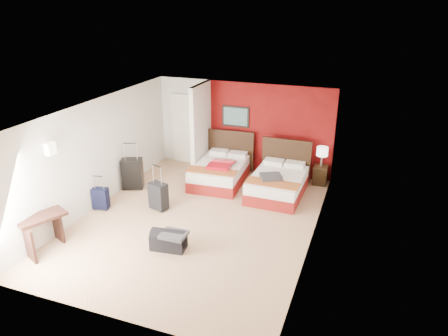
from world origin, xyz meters
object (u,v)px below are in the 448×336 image
at_px(suitcase_charcoal, 159,197).
at_px(duffel_bag, 169,241).
at_px(suitcase_black, 133,175).
at_px(nightstand, 320,175).
at_px(suitcase_navy, 101,199).
at_px(desk, 44,233).
at_px(table_lamp, 322,157).
at_px(bed_left, 219,173).
at_px(bed_right, 277,185).
at_px(red_suitcase_open, 221,164).

xyz_separation_m(suitcase_charcoal, duffel_bag, (0.98, -1.41, -0.14)).
bearing_deg(suitcase_black, nightstand, 1.82).
xyz_separation_m(suitcase_navy, duffel_bag, (2.24, -0.95, -0.08)).
relative_size(suitcase_navy, desk, 0.56).
height_order(table_lamp, desk, table_lamp).
distance_m(bed_left, desk, 4.65).
relative_size(bed_right, table_lamp, 3.42).
relative_size(bed_left, suitcase_black, 2.27).
distance_m(nightstand, suitcase_charcoal, 4.31).
distance_m(nightstand, suitcase_navy, 5.59).
bearing_deg(bed_right, suitcase_charcoal, -143.82).
height_order(nightstand, desk, desk).
height_order(suitcase_black, duffel_bag, suitcase_black).
relative_size(bed_left, desk, 1.99).
bearing_deg(nightstand, desk, -134.96).
distance_m(bed_right, table_lamp, 1.48).
bearing_deg(suitcase_black, red_suitcase_open, 4.30).
height_order(red_suitcase_open, desk, desk).
relative_size(bed_right, suitcase_charcoal, 2.86).
xyz_separation_m(bed_right, red_suitcase_open, (-1.52, 0.11, 0.32)).
distance_m(suitcase_charcoal, suitcase_navy, 1.35).
bearing_deg(desk, suitcase_black, 112.54).
bearing_deg(table_lamp, nightstand, 0.00).
xyz_separation_m(nightstand, table_lamp, (0.00, 0.00, 0.51)).
height_order(table_lamp, suitcase_charcoal, table_lamp).
xyz_separation_m(suitcase_navy, desk, (0.00, -1.81, 0.12)).
distance_m(red_suitcase_open, suitcase_navy, 3.14).
xyz_separation_m(bed_left, bed_right, (1.62, -0.21, 0.00)).
height_order(suitcase_black, suitcase_charcoal, suitcase_black).
relative_size(suitcase_black, desk, 0.88).
bearing_deg(red_suitcase_open, suitcase_charcoal, -120.64).
bearing_deg(red_suitcase_open, bed_left, 130.54).
distance_m(bed_left, bed_right, 1.63).
relative_size(red_suitcase_open, desk, 0.89).
bearing_deg(red_suitcase_open, duffel_bag, -92.83).
bearing_deg(bed_left, red_suitcase_open, -48.41).
relative_size(table_lamp, suitcase_black, 0.66).
bearing_deg(table_lamp, suitcase_charcoal, -140.22).
bearing_deg(nightstand, bed_left, -163.94).
height_order(bed_left, red_suitcase_open, red_suitcase_open).
distance_m(red_suitcase_open, duffel_bag, 3.24).
bearing_deg(duffel_bag, nightstand, 53.97).
relative_size(nightstand, duffel_bag, 0.75).
bearing_deg(bed_left, table_lamp, 15.30).
height_order(bed_right, nightstand, bed_right).
bearing_deg(table_lamp, bed_left, -161.29).
height_order(bed_right, suitcase_black, suitcase_black).
bearing_deg(suitcase_navy, table_lamp, 23.75).
distance_m(nightstand, duffel_bag, 4.78).
bearing_deg(suitcase_black, duffel_bag, -67.56).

